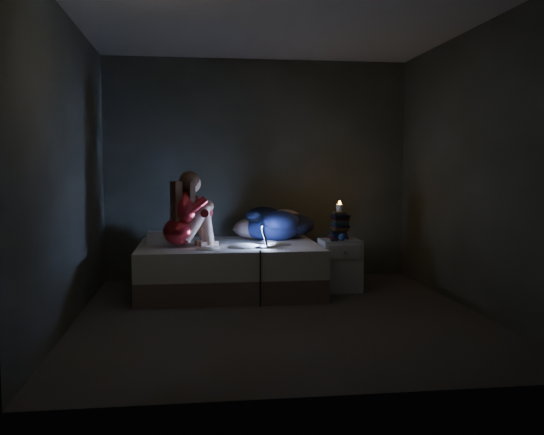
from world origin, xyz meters
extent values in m
cube|color=#4C4541|center=(0.00, 0.00, -0.01)|extent=(3.60, 3.80, 0.02)
cube|color=silver|center=(0.00, 0.00, 2.61)|extent=(3.60, 3.80, 0.02)
cube|color=#2C2F24|center=(0.00, 1.91, 1.30)|extent=(3.60, 0.02, 2.60)
cube|color=#2C2F24|center=(0.00, -1.91, 1.30)|extent=(3.60, 0.02, 2.60)
cube|color=#2C2F24|center=(-1.81, 0.00, 1.30)|extent=(0.02, 3.80, 2.60)
cube|color=#2C2F24|center=(1.81, 0.00, 1.30)|extent=(0.02, 3.80, 2.60)
cube|color=silver|center=(-1.05, 1.26, 0.58)|extent=(0.41, 0.29, 0.12)
cube|color=beige|center=(0.79, 1.02, 0.28)|extent=(0.42, 0.38, 0.55)
cylinder|color=beige|center=(0.81, 1.11, 0.88)|extent=(0.07, 0.07, 0.08)
cube|color=black|center=(0.70, 0.92, 0.56)|extent=(0.09, 0.15, 0.01)
sphere|color=#234593|center=(0.78, 0.88, 0.59)|extent=(0.08, 0.08, 0.08)
camera|label=1|loc=(-0.76, -5.15, 1.31)|focal=39.16mm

